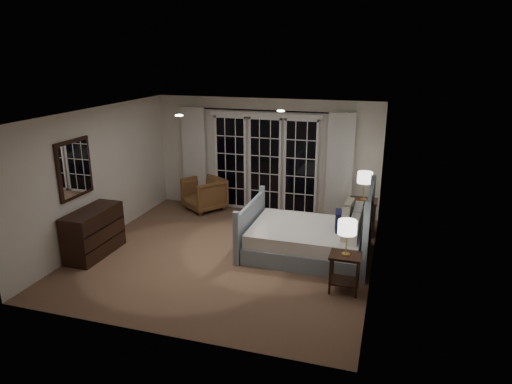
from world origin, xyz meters
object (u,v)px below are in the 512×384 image
(nightstand_right, at_px, (362,211))
(lamp_right, at_px, (365,178))
(bed, at_px, (310,238))
(lamp_left, at_px, (347,228))
(armchair, at_px, (204,194))
(nightstand_left, at_px, (345,267))
(dresser, at_px, (94,232))

(nightstand_right, xyz_separation_m, lamp_right, (0.00, 0.00, 0.68))
(bed, height_order, lamp_left, bed)
(armchair, bearing_deg, lamp_left, -3.19)
(nightstand_left, distance_m, nightstand_right, 2.38)
(armchair, relative_size, dresser, 0.69)
(nightstand_left, bearing_deg, bed, 122.86)
(lamp_left, bearing_deg, bed, 122.86)
(bed, distance_m, dresser, 3.81)
(lamp_left, relative_size, lamp_right, 0.96)
(bed, bearing_deg, lamp_left, -57.14)
(bed, relative_size, lamp_right, 3.83)
(armchair, xyz_separation_m, dresser, (-0.91, -2.78, 0.05))
(bed, height_order, nightstand_right, bed)
(nightstand_right, relative_size, armchair, 0.87)
(nightstand_right, distance_m, dresser, 5.02)
(bed, height_order, nightstand_left, bed)
(lamp_right, bearing_deg, nightstand_left, -91.73)
(nightstand_left, xyz_separation_m, lamp_right, (0.07, 2.37, 0.75))
(nightstand_right, xyz_separation_m, lamp_left, (-0.07, -2.37, 0.56))
(nightstand_left, height_order, lamp_right, lamp_right)
(bed, height_order, lamp_right, lamp_right)
(bed, relative_size, nightstand_left, 3.56)
(armchair, bearing_deg, nightstand_left, -3.19)
(lamp_right, bearing_deg, lamp_left, -91.73)
(bed, relative_size, nightstand_right, 3.04)
(nightstand_left, relative_size, dresser, 0.51)
(bed, xyz_separation_m, dresser, (-3.65, -1.08, 0.10))
(bed, bearing_deg, lamp_right, 57.83)
(lamp_right, distance_m, dresser, 5.07)
(nightstand_left, height_order, nightstand_right, nightstand_right)
(bed, xyz_separation_m, armchair, (-2.74, 1.69, 0.05))
(nightstand_right, distance_m, lamp_left, 2.44)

